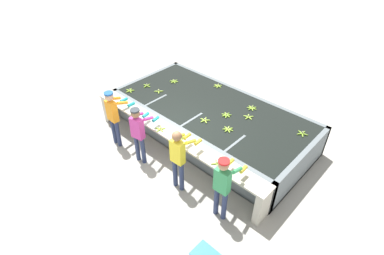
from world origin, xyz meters
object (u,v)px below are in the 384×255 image
(worker_2, at_px, (179,155))
(worker_3, at_px, (223,183))
(worker_0, at_px, (114,114))
(banana_bunch_ledge_1, at_px, (182,137))
(banana_bunch_floating_5, at_px, (147,86))
(banana_bunch_floating_1, at_px, (252,108))
(banana_bunch_floating_4, at_px, (159,91))
(banana_bunch_floating_9, at_px, (228,129))
(banana_bunch_floating_8, at_px, (226,115))
(banana_bunch_ledge_0, at_px, (160,129))
(worker_1, at_px, (139,131))
(banana_bunch_floating_10, at_px, (130,91))
(banana_bunch_floating_0, at_px, (205,120))
(banana_bunch_floating_7, at_px, (218,86))
(banana_bunch_floating_3, at_px, (302,134))
(banana_bunch_floating_6, at_px, (249,117))
(knife_0, at_px, (125,101))
(knife_1, at_px, (139,116))
(banana_bunch_ledge_2, at_px, (217,163))
(banana_bunch_floating_2, at_px, (174,81))

(worker_2, height_order, worker_3, worker_2)
(worker_0, xyz_separation_m, banana_bunch_ledge_1, (1.91, 0.59, -0.08))
(worker_0, height_order, banana_bunch_floating_5, worker_0)
(banana_bunch_floating_1, height_order, banana_bunch_floating_4, same)
(banana_bunch_floating_1, distance_m, banana_bunch_floating_9, 1.21)
(banana_bunch_floating_4, distance_m, banana_bunch_floating_8, 2.26)
(banana_bunch_floating_5, bearing_deg, banana_bunch_ledge_1, -22.54)
(worker_2, xyz_separation_m, banana_bunch_ledge_0, (-1.06, 0.41, -0.07))
(banana_bunch_floating_4, relative_size, banana_bunch_ledge_1, 0.83)
(worker_1, xyz_separation_m, banana_bunch_floating_10, (-1.78, 1.09, -0.05))
(banana_bunch_floating_0, relative_size, banana_bunch_floating_7, 0.98)
(banana_bunch_floating_3, bearing_deg, banana_bunch_floating_7, 171.87)
(banana_bunch_floating_6, height_order, knife_0, banana_bunch_floating_6)
(banana_bunch_floating_5, bearing_deg, banana_bunch_floating_6, 12.99)
(knife_1, bearing_deg, worker_1, -38.53)
(banana_bunch_floating_7, height_order, knife_0, banana_bunch_floating_7)
(banana_bunch_floating_9, relative_size, banana_bunch_ledge_2, 1.19)
(worker_2, height_order, knife_1, worker_2)
(banana_bunch_floating_9, relative_size, knife_0, 1.04)
(banana_bunch_floating_1, distance_m, banana_bunch_floating_5, 3.25)
(banana_bunch_floating_5, relative_size, banana_bunch_floating_10, 1.02)
(knife_0, bearing_deg, banana_bunch_floating_1, 37.74)
(knife_0, bearing_deg, banana_bunch_floating_5, 103.14)
(banana_bunch_floating_10, bearing_deg, banana_bunch_floating_3, 18.64)
(banana_bunch_floating_6, xyz_separation_m, knife_1, (-2.13, -1.93, -0.01))
(banana_bunch_floating_1, height_order, banana_bunch_floating_3, same)
(worker_3, bearing_deg, banana_bunch_floating_7, 130.71)
(worker_3, distance_m, banana_bunch_floating_2, 4.45)
(banana_bunch_floating_1, relative_size, banana_bunch_ledge_0, 1.01)
(banana_bunch_floating_4, xyz_separation_m, banana_bunch_floating_10, (-0.65, -0.56, -0.00))
(banana_bunch_floating_3, relative_size, knife_0, 1.02)
(worker_2, distance_m, knife_0, 2.82)
(banana_bunch_ledge_0, xyz_separation_m, banana_bunch_ledge_2, (1.79, 0.01, 0.00))
(banana_bunch_floating_0, relative_size, banana_bunch_ledge_2, 1.16)
(worker_3, bearing_deg, knife_0, 172.04)
(banana_bunch_ledge_0, bearing_deg, banana_bunch_ledge_1, 11.69)
(banana_bunch_floating_1, relative_size, banana_bunch_floating_2, 1.00)
(worker_3, distance_m, banana_bunch_floating_1, 2.96)
(banana_bunch_floating_3, height_order, knife_0, banana_bunch_floating_3)
(banana_bunch_floating_4, distance_m, banana_bunch_floating_6, 2.80)
(banana_bunch_floating_0, distance_m, banana_bunch_floating_5, 2.49)
(worker_2, xyz_separation_m, banana_bunch_ledge_1, (-0.44, 0.54, -0.07))
(banana_bunch_floating_5, bearing_deg, banana_bunch_floating_3, 12.91)
(banana_bunch_floating_5, height_order, banana_bunch_ledge_2, banana_bunch_ledge_2)
(banana_bunch_ledge_2, bearing_deg, worker_1, -167.69)
(banana_bunch_floating_2, relative_size, banana_bunch_floating_3, 1.01)
(worker_1, height_order, banana_bunch_ledge_2, worker_1)
(worker_0, bearing_deg, banana_bunch_floating_0, 38.94)
(worker_1, bearing_deg, banana_bunch_floating_4, 124.37)
(worker_0, relative_size, banana_bunch_ledge_2, 6.93)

